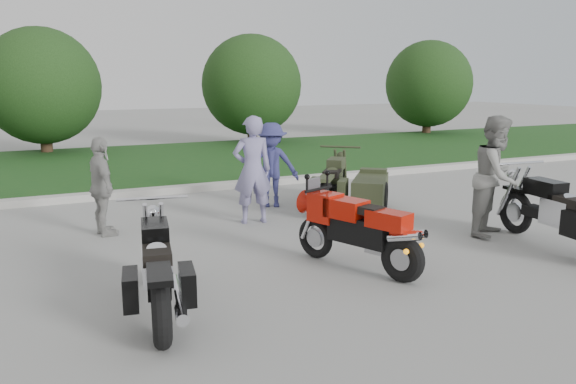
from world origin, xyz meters
name	(u,v)px	position (x,y,z in m)	size (l,w,h in m)	color
ground	(349,274)	(0.00, 0.00, 0.00)	(80.00, 80.00, 0.00)	#999994
curb	(208,187)	(0.00, 6.00, 0.07)	(60.00, 0.30, 0.15)	#B4B2A9
grass_strip	(165,162)	(0.00, 10.15, 0.07)	(60.00, 8.00, 0.14)	#274F1B
tree_mid_left	(42,86)	(-3.00, 13.50, 2.19)	(3.60, 3.60, 4.00)	#3F2B1C
tree_mid_right	(252,85)	(4.00, 13.50, 2.19)	(3.60, 3.60, 4.00)	#3F2B1C
tree_far_right	(429,84)	(12.00, 13.50, 2.19)	(3.60, 3.60, 4.00)	#3F2B1C
sportbike_red	(359,229)	(0.20, 0.10, 0.55)	(0.88, 1.88, 0.94)	black
cruiser_left	(158,273)	(-2.44, -0.23, 0.46)	(0.57, 2.33, 0.90)	black
cruiser_right	(566,218)	(3.31, -0.45, 0.49)	(0.51, 2.51, 0.96)	black
cruiser_sidecar	(354,188)	(1.93, 3.01, 0.43)	(1.94, 2.17, 0.91)	black
person_stripe	(252,170)	(-0.14, 2.95, 0.92)	(0.67, 0.44, 1.83)	#817CA8
person_grey	(496,176)	(3.03, 0.64, 0.94)	(0.91, 0.71, 1.88)	gray
person_denim	(271,165)	(0.64, 3.94, 0.81)	(1.04, 0.60, 1.62)	navy
person_back	(102,187)	(-2.56, 3.20, 0.78)	(0.91, 0.38, 1.56)	#999894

